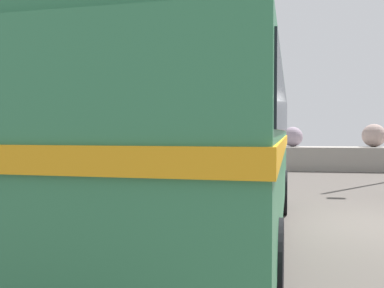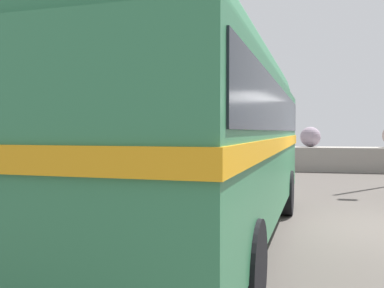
# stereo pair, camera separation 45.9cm
# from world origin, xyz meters

# --- Properties ---
(ground) EXTENTS (32.00, 26.00, 0.02)m
(ground) POSITION_xyz_m (0.00, 0.00, 0.01)
(ground) COLOR #4B4540
(breakwater) EXTENTS (31.36, 2.15, 2.49)m
(breakwater) POSITION_xyz_m (-0.10, 11.81, 0.77)
(breakwater) COLOR gray
(breakwater) RESTS_ON ground
(vintage_coach) EXTENTS (3.05, 8.74, 3.70)m
(vintage_coach) POSITION_xyz_m (-2.98, -1.65, 2.05)
(vintage_coach) COLOR black
(vintage_coach) RESTS_ON ground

